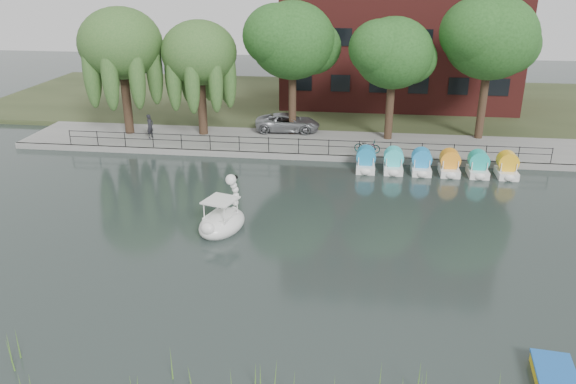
% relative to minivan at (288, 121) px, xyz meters
% --- Properties ---
extents(ground_plane, '(120.00, 120.00, 0.00)m').
position_rel_minivan_xyz_m(ground_plane, '(1.40, -18.45, -1.16)').
color(ground_plane, '#374441').
extents(promenade, '(40.00, 6.00, 0.40)m').
position_rel_minivan_xyz_m(promenade, '(1.40, -2.45, -0.96)').
color(promenade, gray).
rests_on(promenade, ground_plane).
extents(kerb, '(40.00, 0.25, 0.40)m').
position_rel_minivan_xyz_m(kerb, '(1.40, -5.40, -0.96)').
color(kerb, gray).
rests_on(kerb, ground_plane).
extents(land_strip, '(60.00, 22.00, 0.36)m').
position_rel_minivan_xyz_m(land_strip, '(1.40, 11.55, -0.98)').
color(land_strip, '#47512D').
rests_on(land_strip, ground_plane).
extents(railing, '(32.00, 0.05, 1.00)m').
position_rel_minivan_xyz_m(railing, '(1.40, -5.20, -0.02)').
color(railing, black).
rests_on(railing, promenade).
extents(willow_left, '(5.88, 5.88, 9.01)m').
position_rel_minivan_xyz_m(willow_left, '(-11.60, -1.95, 5.71)').
color(willow_left, '#473323').
rests_on(willow_left, promenade).
extents(willow_mid, '(5.32, 5.32, 8.15)m').
position_rel_minivan_xyz_m(willow_mid, '(-6.10, -1.45, 5.09)').
color(willow_mid, '#473323').
rests_on(willow_mid, promenade).
extents(broadleaf_center, '(6.00, 6.00, 9.25)m').
position_rel_minivan_xyz_m(broadleaf_center, '(0.40, -0.45, 5.90)').
color(broadleaf_center, '#473323').
rests_on(broadleaf_center, promenade).
extents(broadleaf_right, '(5.40, 5.40, 8.32)m').
position_rel_minivan_xyz_m(broadleaf_right, '(7.40, -0.95, 5.23)').
color(broadleaf_right, '#473323').
rests_on(broadleaf_right, promenade).
extents(broadleaf_far, '(6.30, 6.30, 9.71)m').
position_rel_minivan_xyz_m(broadleaf_far, '(13.90, 0.05, 6.24)').
color(broadleaf_far, '#473323').
rests_on(broadleaf_far, promenade).
extents(minivan, '(2.81, 5.59, 1.52)m').
position_rel_minivan_xyz_m(minivan, '(0.00, 0.00, 0.00)').
color(minivan, gray).
rests_on(minivan, promenade).
extents(bicycle, '(0.88, 1.80, 1.00)m').
position_rel_minivan_xyz_m(bicycle, '(5.92, -4.53, -0.26)').
color(bicycle, gray).
rests_on(bicycle, promenade).
extents(pedestrian, '(0.64, 0.81, 1.98)m').
position_rel_minivan_xyz_m(pedestrian, '(-9.58, -3.02, 0.23)').
color(pedestrian, black).
rests_on(pedestrian, promenade).
extents(swan_boat, '(2.68, 3.41, 2.53)m').
position_rel_minivan_xyz_m(swan_boat, '(-1.02, -16.49, -0.61)').
color(swan_boat, white).
rests_on(swan_boat, ground_plane).
extents(pedal_boat_row, '(9.65, 1.70, 1.40)m').
position_rel_minivan_xyz_m(pedal_boat_row, '(10.09, -6.97, -0.55)').
color(pedal_boat_row, white).
rests_on(pedal_boat_row, ground_plane).
extents(yellow_rowboat, '(1.43, 2.44, 0.43)m').
position_rel_minivan_xyz_m(yellow_rowboat, '(11.60, -25.95, -0.93)').
color(yellow_rowboat, yellow).
rests_on(yellow_rowboat, ground_plane).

